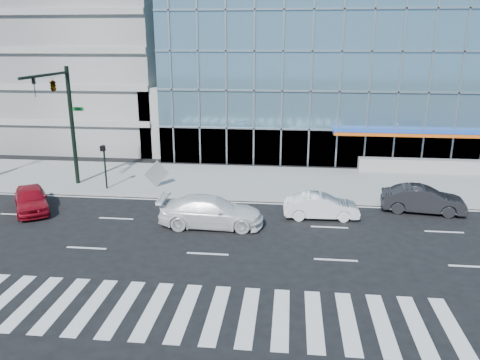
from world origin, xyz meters
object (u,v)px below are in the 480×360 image
object	(u,v)px
ped_signal_post	(104,160)
tilted_panel	(157,174)
white_suv	(211,212)
dark_sedan	(423,200)
white_sedan	(321,206)
traffic_signal	(59,99)
red_sedan	(31,199)

from	to	relation	value
ped_signal_post	tilted_panel	bearing A→B (deg)	13.67
white_suv	dark_sedan	size ratio (longest dim) A/B	1.20
ped_signal_post	white_sedan	xyz separation A→B (m)	(14.09, -3.53, -1.45)
dark_sedan	traffic_signal	bearing A→B (deg)	93.24
traffic_signal	red_sedan	xyz separation A→B (m)	(-0.41, -3.89, -5.42)
traffic_signal	dark_sedan	bearing A→B (deg)	-3.97
traffic_signal	ped_signal_post	xyz separation A→B (m)	(2.50, 0.37, -4.02)
traffic_signal	red_sedan	world-z (taller)	traffic_signal
red_sedan	dark_sedan	bearing A→B (deg)	-27.04
white_sedan	red_sedan	xyz separation A→B (m)	(-17.00, -0.73, 0.05)
traffic_signal	white_sedan	distance (m)	17.75
white_suv	tilted_panel	size ratio (longest dim) A/B	4.35
traffic_signal	tilted_panel	xyz separation A→B (m)	(5.78, 1.17, -5.10)
white_sedan	dark_sedan	size ratio (longest dim) A/B	0.90
white_sedan	dark_sedan	xyz separation A→B (m)	(6.00, 1.59, 0.08)
dark_sedan	ped_signal_post	bearing A→B (deg)	91.69
traffic_signal	white_sedan	size ratio (longest dim) A/B	1.89
tilted_panel	white_sedan	bearing A→B (deg)	-61.93
ped_signal_post	red_sedan	size ratio (longest dim) A/B	0.69
ped_signal_post	dark_sedan	distance (m)	20.23
white_suv	white_sedan	bearing A→B (deg)	-73.30
white_suv	dark_sedan	bearing A→B (deg)	-74.57
ped_signal_post	white_suv	xyz separation A→B (m)	(8.09, -5.41, -1.32)
traffic_signal	white_sedan	xyz separation A→B (m)	(16.59, -3.16, -5.47)
traffic_signal	ped_signal_post	distance (m)	4.75
white_suv	white_sedan	world-z (taller)	white_suv
dark_sedan	white_sedan	bearing A→B (deg)	112.05
white_sedan	red_sedan	distance (m)	17.02
traffic_signal	dark_sedan	size ratio (longest dim) A/B	1.70
traffic_signal	tilted_panel	world-z (taller)	traffic_signal
traffic_signal	dark_sedan	xyz separation A→B (m)	(22.59, -1.57, -5.39)
tilted_panel	dark_sedan	bearing A→B (deg)	-49.35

